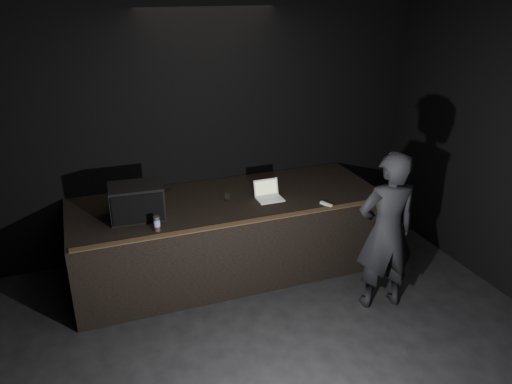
{
  "coord_description": "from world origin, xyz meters",
  "views": [
    {
      "loc": [
        -1.71,
        -2.89,
        3.58
      ],
      "look_at": [
        0.22,
        2.3,
        1.24
      ],
      "focal_mm": 35.0,
      "sensor_mm": 36.0,
      "label": 1
    }
  ],
  "objects": [
    {
      "name": "laptop",
      "position": [
        0.49,
        2.58,
        1.06
      ],
      "size": [
        0.33,
        0.29,
        0.23
      ],
      "rotation": [
        0.0,
        0.0,
        0.0
      ],
      "color": "silver",
      "rests_on": "stage_riser"
    },
    {
      "name": "riser_lip",
      "position": [
        0.0,
        2.02,
        1.01
      ],
      "size": [
        3.92,
        0.1,
        0.01
      ],
      "primitive_type": "cube",
      "color": "brown",
      "rests_on": "stage_riser"
    },
    {
      "name": "cable",
      "position": [
        -0.99,
        3.02,
        1.01
      ],
      "size": [
        0.77,
        0.57,
        0.02
      ],
      "primitive_type": "cylinder",
      "rotation": [
        0.0,
        1.57,
        0.63
      ],
      "color": "black",
      "rests_on": "stage_riser"
    },
    {
      "name": "beer_can",
      "position": [
        -1.01,
        2.18,
        1.08
      ],
      "size": [
        0.07,
        0.07,
        0.17
      ],
      "color": "silver",
      "rests_on": "stage_riser"
    },
    {
      "name": "wii_remote",
      "position": [
        1.09,
        2.12,
        1.02
      ],
      "size": [
        0.1,
        0.17,
        0.03
      ],
      "primitive_type": "cube",
      "rotation": [
        0.0,
        0.0,
        0.39
      ],
      "color": "silver",
      "rests_on": "stage_riser"
    },
    {
      "name": "person",
      "position": [
        1.43,
        1.31,
        0.96
      ],
      "size": [
        0.76,
        0.55,
        1.92
      ],
      "primitive_type": "imported",
      "rotation": [
        0.0,
        0.0,
        3.0
      ],
      "color": "black",
      "rests_on": "ground"
    },
    {
      "name": "plastic_cup",
      "position": [
        -0.02,
        2.7,
        1.05
      ],
      "size": [
        0.08,
        0.08,
        0.09
      ],
      "primitive_type": "cylinder",
      "color": "white",
      "rests_on": "stage_riser"
    },
    {
      "name": "room_walls",
      "position": [
        0.0,
        0.0,
        2.02
      ],
      "size": [
        6.1,
        7.1,
        3.52
      ],
      "color": "black",
      "rests_on": "ground"
    },
    {
      "name": "stage_monitor",
      "position": [
        -1.16,
        2.59,
        1.21
      ],
      "size": [
        0.65,
        0.49,
        0.41
      ],
      "rotation": [
        0.0,
        0.0,
        -0.07
      ],
      "color": "black",
      "rests_on": "stage_riser"
    },
    {
      "name": "stage_riser",
      "position": [
        0.0,
        2.73,
        0.5
      ],
      "size": [
        4.0,
        1.5,
        1.0
      ],
      "primitive_type": "cube",
      "color": "black",
      "rests_on": "ground"
    }
  ]
}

